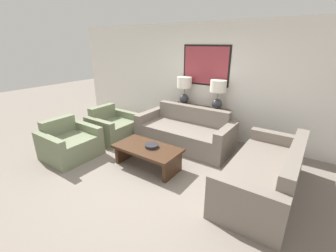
{
  "coord_description": "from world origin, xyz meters",
  "views": [
    {
      "loc": [
        2.34,
        -2.47,
        2.21
      ],
      "look_at": [
        -0.02,
        0.96,
        0.65
      ],
      "focal_mm": 24.0,
      "sensor_mm": 36.0,
      "label": 1
    }
  ],
  "objects_px": {
    "coffee_table": "(147,152)",
    "decorative_bowl": "(152,146)",
    "table_lamp_right": "(218,92)",
    "armchair_near_back_wall": "(113,127)",
    "table_lamp_left": "(184,87)",
    "couch_by_side": "(265,175)",
    "armchair_near_camera": "(70,144)",
    "couch_by_back_wall": "(185,133)",
    "console_table": "(199,122)"
  },
  "relations": [
    {
      "from": "console_table",
      "to": "couch_by_back_wall",
      "type": "distance_m",
      "value": 0.67
    },
    {
      "from": "table_lamp_left",
      "to": "couch_by_back_wall",
      "type": "height_order",
      "value": "table_lamp_left"
    },
    {
      "from": "couch_by_back_wall",
      "to": "armchair_near_camera",
      "type": "bearing_deg",
      "value": -132.71
    },
    {
      "from": "console_table",
      "to": "decorative_bowl",
      "type": "distance_m",
      "value": 1.85
    },
    {
      "from": "couch_by_back_wall",
      "to": "armchair_near_camera",
      "type": "xyz_separation_m",
      "value": [
        -1.65,
        -1.79,
        -0.02
      ]
    },
    {
      "from": "decorative_bowl",
      "to": "armchair_near_camera",
      "type": "relative_size",
      "value": 0.25
    },
    {
      "from": "table_lamp_left",
      "to": "coffee_table",
      "type": "distance_m",
      "value": 2.11
    },
    {
      "from": "coffee_table",
      "to": "decorative_bowl",
      "type": "bearing_deg",
      "value": 29.16
    },
    {
      "from": "table_lamp_left",
      "to": "decorative_bowl",
      "type": "bearing_deg",
      "value": -77.05
    },
    {
      "from": "decorative_bowl",
      "to": "coffee_table",
      "type": "bearing_deg",
      "value": -150.84
    },
    {
      "from": "coffee_table",
      "to": "decorative_bowl",
      "type": "xyz_separation_m",
      "value": [
        0.07,
        0.04,
        0.13
      ]
    },
    {
      "from": "table_lamp_left",
      "to": "table_lamp_right",
      "type": "bearing_deg",
      "value": 0.0
    },
    {
      "from": "table_lamp_left",
      "to": "coffee_table",
      "type": "xyz_separation_m",
      "value": [
        0.35,
        -1.89,
        -0.87
      ]
    },
    {
      "from": "table_lamp_right",
      "to": "couch_by_back_wall",
      "type": "height_order",
      "value": "table_lamp_right"
    },
    {
      "from": "armchair_near_back_wall",
      "to": "armchair_near_camera",
      "type": "bearing_deg",
      "value": -90.0
    },
    {
      "from": "couch_by_side",
      "to": "coffee_table",
      "type": "bearing_deg",
      "value": -167.14
    },
    {
      "from": "table_lamp_left",
      "to": "decorative_bowl",
      "type": "height_order",
      "value": "table_lamp_left"
    },
    {
      "from": "couch_by_side",
      "to": "armchair_near_camera",
      "type": "relative_size",
      "value": 2.19
    },
    {
      "from": "decorative_bowl",
      "to": "armchair_near_back_wall",
      "type": "distance_m",
      "value": 1.73
    },
    {
      "from": "couch_by_side",
      "to": "armchair_near_camera",
      "type": "bearing_deg",
      "value": -163.89
    },
    {
      "from": "couch_by_back_wall",
      "to": "couch_by_side",
      "type": "bearing_deg",
      "value": -22.02
    },
    {
      "from": "couch_by_back_wall",
      "to": "decorative_bowl",
      "type": "relative_size",
      "value": 8.59
    },
    {
      "from": "armchair_near_back_wall",
      "to": "console_table",
      "type": "bearing_deg",
      "value": 38.51
    },
    {
      "from": "table_lamp_left",
      "to": "coffee_table",
      "type": "relative_size",
      "value": 0.55
    },
    {
      "from": "console_table",
      "to": "couch_by_side",
      "type": "relative_size",
      "value": 0.67
    },
    {
      "from": "couch_by_side",
      "to": "armchair_near_camera",
      "type": "height_order",
      "value": "couch_by_side"
    },
    {
      "from": "console_table",
      "to": "coffee_table",
      "type": "xyz_separation_m",
      "value": [
        -0.08,
        -1.89,
        -0.07
      ]
    },
    {
      "from": "decorative_bowl",
      "to": "armchair_near_camera",
      "type": "xyz_separation_m",
      "value": [
        -1.64,
        -0.61,
        -0.16
      ]
    },
    {
      "from": "table_lamp_left",
      "to": "couch_by_side",
      "type": "relative_size",
      "value": 0.32
    },
    {
      "from": "table_lamp_right",
      "to": "armchair_near_back_wall",
      "type": "height_order",
      "value": "table_lamp_right"
    },
    {
      "from": "table_lamp_right",
      "to": "armchair_near_camera",
      "type": "relative_size",
      "value": 0.71
    },
    {
      "from": "table_lamp_right",
      "to": "couch_by_side",
      "type": "bearing_deg",
      "value": -44.58
    },
    {
      "from": "console_table",
      "to": "armchair_near_camera",
      "type": "xyz_separation_m",
      "value": [
        -1.65,
        -2.46,
        -0.1
      ]
    },
    {
      "from": "console_table",
      "to": "table_lamp_left",
      "type": "bearing_deg",
      "value": 180.0
    },
    {
      "from": "couch_by_side",
      "to": "coffee_table",
      "type": "relative_size",
      "value": 1.7
    },
    {
      "from": "table_lamp_left",
      "to": "couch_by_back_wall",
      "type": "bearing_deg",
      "value": -57.0
    },
    {
      "from": "couch_by_side",
      "to": "armchair_near_back_wall",
      "type": "xyz_separation_m",
      "value": [
        -3.54,
        0.12,
        -0.02
      ]
    },
    {
      "from": "couch_by_back_wall",
      "to": "table_lamp_left",
      "type": "bearing_deg",
      "value": 123.0
    },
    {
      "from": "table_lamp_left",
      "to": "coffee_table",
      "type": "height_order",
      "value": "table_lamp_left"
    },
    {
      "from": "armchair_near_back_wall",
      "to": "table_lamp_right",
      "type": "bearing_deg",
      "value": 32.2
    },
    {
      "from": "coffee_table",
      "to": "decorative_bowl",
      "type": "distance_m",
      "value": 0.16
    },
    {
      "from": "console_table",
      "to": "coffee_table",
      "type": "bearing_deg",
      "value": -92.52
    },
    {
      "from": "coffee_table",
      "to": "table_lamp_right",
      "type": "bearing_deg",
      "value": 74.64
    },
    {
      "from": "console_table",
      "to": "armchair_near_camera",
      "type": "relative_size",
      "value": 1.47
    },
    {
      "from": "table_lamp_left",
      "to": "table_lamp_right",
      "type": "xyz_separation_m",
      "value": [
        0.87,
        0.0,
        0.0
      ]
    },
    {
      "from": "couch_by_back_wall",
      "to": "armchair_near_back_wall",
      "type": "height_order",
      "value": "couch_by_back_wall"
    },
    {
      "from": "couch_by_back_wall",
      "to": "coffee_table",
      "type": "height_order",
      "value": "couch_by_back_wall"
    },
    {
      "from": "table_lamp_right",
      "to": "couch_by_back_wall",
      "type": "xyz_separation_m",
      "value": [
        -0.43,
        -0.67,
        -0.88
      ]
    },
    {
      "from": "table_lamp_right",
      "to": "decorative_bowl",
      "type": "height_order",
      "value": "table_lamp_right"
    },
    {
      "from": "table_lamp_left",
      "to": "armchair_near_camera",
      "type": "distance_m",
      "value": 2.88
    }
  ]
}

